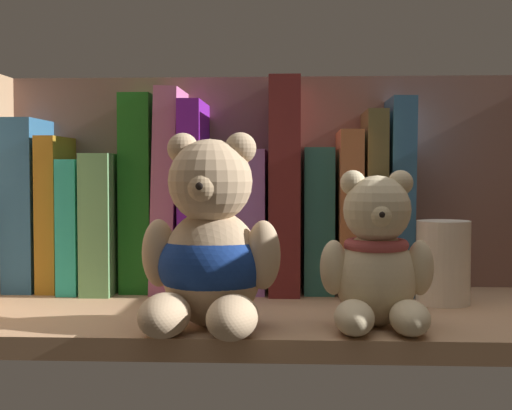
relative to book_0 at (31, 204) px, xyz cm
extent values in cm
cube|color=#A87F5B|center=(29.36, -11.40, -11.05)|extent=(65.26, 29.73, 2.00)
cube|color=#80594D|center=(29.36, 4.06, 1.69)|extent=(67.66, 1.20, 27.48)
cube|color=#285782|center=(0.00, 0.00, 0.00)|extent=(3.53, 10.49, 20.10)
cube|color=#9E691B|center=(3.36, 0.00, -1.04)|extent=(2.31, 10.85, 18.03)
cube|color=#28B1A0|center=(6.12, 0.00, -2.39)|extent=(2.39, 13.08, 15.34)
cube|color=#66A264|center=(9.42, 0.00, -2.05)|extent=(3.39, 14.33, 15.99)
cube|color=#1D681B|center=(13.34, 0.00, 1.39)|extent=(3.56, 9.12, 22.88)
cube|color=#B9628C|center=(16.87, 0.00, 1.67)|extent=(3.33, 11.72, 23.52)
cube|color=#6F1898|center=(19.87, 0.00, 0.93)|extent=(2.49, 13.68, 21.96)
cube|color=teal|center=(22.95, 0.00, -2.39)|extent=(2.79, 10.03, 15.32)
cube|color=#A169BB|center=(26.50, 0.00, -1.82)|extent=(3.42, 10.44, 16.47)
cube|color=maroon|center=(30.41, 0.00, 2.23)|extent=(3.50, 12.70, 24.57)
cube|color=#2E726A|center=(34.31, 0.00, -1.71)|extent=(3.40, 9.38, 16.68)
cube|color=#AC6238|center=(37.73, 0.00, -0.77)|extent=(2.55, 14.07, 18.57)
cube|color=brown|center=(40.59, 0.00, 0.36)|extent=(2.28, 12.46, 20.83)
cube|color=#30608C|center=(43.49, 0.00, 1.10)|extent=(2.82, 11.02, 22.31)
ellipsoid|color=tan|center=(24.08, -21.12, -4.75)|extent=(9.02, 8.27, 10.61)
sphere|color=tan|center=(24.02, -21.65, 3.06)|extent=(7.54, 7.54, 7.54)
sphere|color=tan|center=(21.46, -20.81, 6.00)|extent=(2.83, 2.83, 2.83)
sphere|color=tan|center=(26.70, -21.43, 6.00)|extent=(2.83, 2.83, 2.83)
sphere|color=tan|center=(23.70, -24.31, 2.60)|extent=(2.83, 2.83, 2.83)
sphere|color=black|center=(23.59, -25.29, 2.68)|extent=(0.99, 0.99, 0.99)
ellipsoid|color=tan|center=(20.59, -25.78, -8.16)|extent=(5.04, 7.52, 3.77)
ellipsoid|color=tan|center=(26.39, -26.47, -8.16)|extent=(5.04, 7.52, 3.77)
ellipsoid|color=tan|center=(19.28, -21.09, -3.42)|extent=(3.40, 3.40, 6.13)
ellipsoid|color=tan|center=(28.76, -22.21, -3.42)|extent=(3.40, 3.40, 6.13)
ellipsoid|color=navy|center=(24.08, -21.12, -4.48)|extent=(9.76, 9.02, 7.43)
ellipsoid|color=beige|center=(38.88, -20.09, -5.76)|extent=(7.29, 6.69, 8.57)
sphere|color=beige|center=(38.89, -20.52, 0.54)|extent=(6.10, 6.10, 6.10)
sphere|color=beige|center=(36.75, -20.14, 2.92)|extent=(2.29, 2.29, 2.29)
sphere|color=beige|center=(41.02, -20.04, 2.92)|extent=(2.29, 2.29, 2.29)
sphere|color=beige|center=(38.94, -22.68, 0.18)|extent=(2.29, 2.29, 2.29)
sphere|color=black|center=(38.96, -23.48, 0.24)|extent=(0.80, 0.80, 0.80)
ellipsoid|color=beige|center=(36.62, -24.21, -8.53)|extent=(3.56, 5.79, 3.05)
ellipsoid|color=beige|center=(41.33, -24.11, -8.53)|extent=(3.56, 5.79, 3.05)
ellipsoid|color=beige|center=(35.04, -20.60, -4.69)|extent=(2.53, 2.53, 4.95)
ellipsoid|color=beige|center=(42.75, -20.43, -4.69)|extent=(2.53, 2.53, 4.95)
torus|color=#AA4545|center=(38.88, -20.09, -2.68)|extent=(5.85, 5.85, 1.10)
cylinder|color=silver|center=(47.19, -8.39, -5.65)|extent=(5.61, 5.61, 8.80)
camera|label=1|loc=(31.52, -87.67, 3.94)|focal=52.44mm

